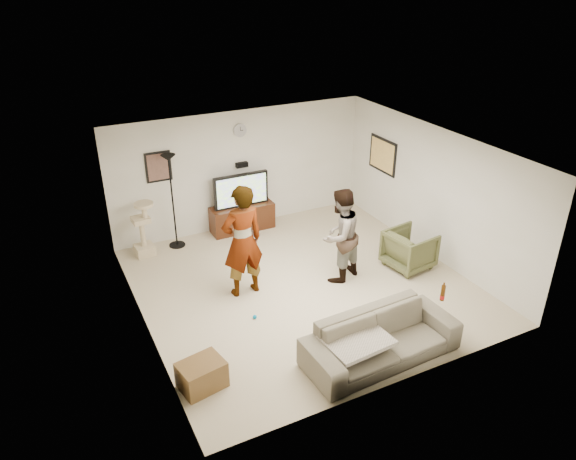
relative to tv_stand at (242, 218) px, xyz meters
name	(u,v)px	position (x,y,z in m)	size (l,w,h in m)	color
floor	(302,285)	(0.11, -2.50, -0.29)	(5.50, 5.50, 0.02)	tan
ceiling	(304,149)	(0.11, -2.50, 2.23)	(5.50, 5.50, 0.02)	white
wall_back	(241,170)	(0.11, 0.25, 0.97)	(5.50, 0.04, 2.50)	white
wall_front	(406,306)	(0.11, -5.25, 0.97)	(5.50, 0.04, 2.50)	white
wall_left	(138,258)	(-2.64, -2.50, 0.97)	(0.04, 5.50, 2.50)	white
wall_right	(433,193)	(2.86, -2.50, 0.97)	(0.04, 5.50, 2.50)	white
wall_clock	(240,130)	(0.11, 0.22, 1.82)	(0.26, 0.26, 0.04)	white
wall_speaker	(242,165)	(0.11, 0.19, 1.10)	(0.25, 0.10, 0.10)	black
picture_back	(158,167)	(-1.59, 0.23, 1.32)	(0.42, 0.03, 0.52)	brown
picture_right	(383,155)	(2.84, -0.90, 1.22)	(0.03, 0.78, 0.62)	#DDAF5E
tv_stand	(242,218)	(0.00, 0.00, 0.00)	(1.34, 0.45, 0.56)	#33170B
console_box	(247,236)	(-0.07, -0.40, -0.24)	(0.40, 0.30, 0.07)	#AEAEB9
tv	(241,190)	(0.00, 0.00, 0.63)	(1.17, 0.08, 0.70)	black
tv_screen	(242,191)	(0.00, -0.04, 0.63)	(1.08, 0.01, 0.61)	#96D63A
floor_lamp	(173,202)	(-1.46, -0.07, 0.68)	(0.32, 0.32, 1.91)	black
cat_tree	(142,229)	(-2.12, -0.15, 0.27)	(0.35, 0.35, 1.10)	#C5B48E
person_left	(243,241)	(-0.89, -2.25, 0.71)	(0.72, 0.47, 1.98)	gray
person_right	(340,236)	(0.80, -2.58, 0.58)	(0.83, 0.65, 1.72)	navy
sofa	(381,338)	(0.20, -4.72, 0.05)	(2.29, 0.89, 0.67)	#635C4C
throw_blanket	(357,340)	(-0.23, -4.72, 0.17)	(0.90, 0.70, 0.06)	#B8AC9B
beer_bottle	(443,293)	(1.25, -4.72, 0.51)	(0.06, 0.06, 0.25)	#4C2807
armchair	(409,249)	(2.18, -2.83, 0.08)	(0.78, 0.80, 0.73)	#494D2B
side_table	(202,375)	(-2.29, -4.14, -0.08)	(0.59, 0.44, 0.39)	brown
toy_ball	(255,317)	(-1.05, -3.05, -0.25)	(0.07, 0.07, 0.07)	#0273AA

